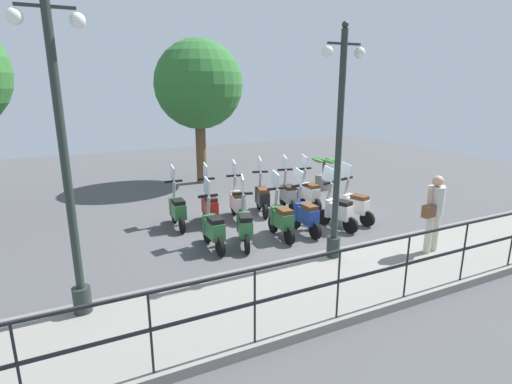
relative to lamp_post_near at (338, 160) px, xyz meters
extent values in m
plane|color=#4C4C4F|center=(2.40, -0.06, -2.09)|extent=(28.00, 28.00, 0.00)
cube|color=gray|center=(-0.80, -0.06, -2.01)|extent=(2.20, 20.00, 0.15)
cube|color=slate|center=(0.25, -0.06, -2.01)|extent=(0.10, 20.00, 0.15)
cube|color=black|center=(-1.80, -0.06, -0.89)|extent=(0.04, 16.00, 0.04)
cube|color=black|center=(-1.80, -0.06, -1.36)|extent=(0.04, 16.00, 0.04)
cylinder|color=black|center=(-1.80, -2.73, -1.41)|extent=(0.03, 0.03, 1.05)
cylinder|color=black|center=(-1.80, -1.39, -1.41)|extent=(0.03, 0.03, 1.05)
cylinder|color=black|center=(-1.80, -0.06, -1.41)|extent=(0.03, 0.03, 1.05)
cylinder|color=black|center=(-1.80, 1.27, -1.41)|extent=(0.03, 0.03, 1.05)
cylinder|color=black|center=(-1.80, 2.61, -1.41)|extent=(0.03, 0.03, 1.05)
cylinder|color=black|center=(-1.80, 3.94, -1.41)|extent=(0.03, 0.03, 1.05)
cylinder|color=black|center=(-1.80, 5.27, -1.41)|extent=(0.03, 0.03, 1.05)
cylinder|color=#232D28|center=(0.00, 0.00, -1.74)|extent=(0.26, 0.26, 0.40)
cylinder|color=#232D28|center=(0.00, 0.00, 0.19)|extent=(0.12, 0.12, 4.25)
cube|color=#232D28|center=(0.00, 0.00, 2.06)|extent=(0.04, 0.70, 0.04)
sphere|color=white|center=(0.00, -0.35, 1.92)|extent=(0.20, 0.20, 0.20)
sphere|color=white|center=(0.00, 0.35, 1.92)|extent=(0.20, 0.20, 0.20)
sphere|color=#232D28|center=(0.00, 0.00, 2.37)|extent=(0.12, 0.12, 0.12)
cylinder|color=#232D28|center=(0.00, 4.60, -1.74)|extent=(0.26, 0.26, 0.40)
cylinder|color=#232D28|center=(0.00, 4.60, 0.31)|extent=(0.12, 0.12, 4.49)
cube|color=#232D28|center=(0.00, 4.60, 2.30)|extent=(0.04, 0.70, 0.04)
sphere|color=white|center=(0.00, 4.25, 2.16)|extent=(0.20, 0.20, 0.20)
sphere|color=white|center=(0.00, 4.95, 2.16)|extent=(0.20, 0.20, 0.20)
cylinder|color=beige|center=(-0.66, -2.05, -1.53)|extent=(0.14, 0.14, 0.82)
cylinder|color=beige|center=(-0.69, -1.83, -1.53)|extent=(0.14, 0.14, 0.82)
cylinder|color=beige|center=(-0.68, -1.94, -0.84)|extent=(0.35, 0.35, 0.55)
sphere|color=tan|center=(-0.68, -1.94, -0.46)|extent=(0.22, 0.22, 0.22)
cylinder|color=tan|center=(-0.65, -2.14, -0.83)|extent=(0.09, 0.09, 0.52)
cylinder|color=tan|center=(-0.70, -1.74, -0.83)|extent=(0.09, 0.09, 0.52)
cube|color=brown|center=(-0.75, -1.69, -1.02)|extent=(0.17, 0.29, 0.24)
cylinder|color=brown|center=(7.74, 0.14, -0.92)|extent=(0.36, 0.36, 2.33)
sphere|color=#2D6B2D|center=(7.74, 0.14, 1.39)|extent=(3.05, 3.05, 3.05)
cylinder|color=slate|center=(4.98, -3.29, -1.86)|extent=(0.56, 0.56, 0.45)
cylinder|color=brown|center=(4.98, -3.29, -1.39)|extent=(0.10, 0.10, 0.50)
ellipsoid|color=#387A33|center=(5.23, -3.29, -1.09)|extent=(0.56, 0.16, 0.10)
ellipsoid|color=#387A33|center=(4.73, -3.29, -1.09)|extent=(0.56, 0.16, 0.10)
ellipsoid|color=#387A33|center=(4.98, -3.04, -1.09)|extent=(0.56, 0.16, 0.10)
ellipsoid|color=#387A33|center=(4.98, -3.54, -1.09)|extent=(0.56, 0.16, 0.10)
ellipsoid|color=#387A33|center=(5.16, -3.11, -1.09)|extent=(0.56, 0.16, 0.10)
ellipsoid|color=#387A33|center=(4.80, -3.47, -1.09)|extent=(0.56, 0.16, 0.10)
cylinder|color=black|center=(2.17, -1.85, -1.89)|extent=(0.41, 0.19, 0.40)
cylinder|color=black|center=(1.37, -2.07, -1.89)|extent=(0.41, 0.19, 0.40)
cube|color=beige|center=(1.69, -1.98, -1.61)|extent=(0.65, 0.43, 0.36)
cube|color=beige|center=(1.96, -1.90, -1.59)|extent=(0.20, 0.32, 0.44)
cube|color=#4C2D19|center=(1.62, -2.00, -1.38)|extent=(0.46, 0.36, 0.10)
cylinder|color=gray|center=(2.02, -1.89, -1.23)|extent=(0.19, 0.12, 0.55)
cube|color=black|center=(2.02, -1.89, -0.96)|extent=(0.18, 0.44, 0.05)
cube|color=silver|center=(2.08, -1.87, -0.76)|extent=(0.38, 0.13, 0.42)
cylinder|color=black|center=(1.97, -1.16, -1.89)|extent=(0.41, 0.19, 0.40)
cylinder|color=black|center=(1.17, -1.39, -1.89)|extent=(0.41, 0.19, 0.40)
cube|color=beige|center=(1.49, -1.30, -1.61)|extent=(0.65, 0.43, 0.36)
cube|color=beige|center=(1.77, -1.22, -1.59)|extent=(0.20, 0.32, 0.44)
cube|color=black|center=(1.42, -1.32, -1.38)|extent=(0.46, 0.36, 0.10)
cylinder|color=gray|center=(1.82, -1.20, -1.23)|extent=(0.20, 0.12, 0.55)
cube|color=black|center=(1.82, -1.20, -0.96)|extent=(0.18, 0.44, 0.05)
cube|color=silver|center=(1.88, -1.18, -0.76)|extent=(0.38, 0.14, 0.42)
cylinder|color=black|center=(2.06, -0.38, -1.89)|extent=(0.40, 0.09, 0.40)
cylinder|color=black|center=(1.23, -0.41, -1.89)|extent=(0.40, 0.09, 0.40)
cube|color=navy|center=(1.56, -0.40, -1.61)|extent=(0.61, 0.30, 0.36)
cube|color=navy|center=(1.85, -0.39, -1.59)|extent=(0.13, 0.30, 0.44)
cube|color=#4C2D19|center=(1.49, -0.40, -1.38)|extent=(0.41, 0.27, 0.10)
cylinder|color=gray|center=(1.91, -0.38, -1.23)|extent=(0.19, 0.08, 0.55)
cube|color=black|center=(1.91, -0.38, -0.96)|extent=(0.08, 0.44, 0.05)
cube|color=silver|center=(1.97, -0.38, -0.76)|extent=(0.39, 0.04, 0.42)
cylinder|color=black|center=(2.05, 0.25, -1.89)|extent=(0.40, 0.10, 0.40)
cylinder|color=black|center=(1.22, 0.29, -1.89)|extent=(0.40, 0.10, 0.40)
cube|color=#2D6B38|center=(1.55, 0.27, -1.61)|extent=(0.61, 0.31, 0.36)
cube|color=#2D6B38|center=(1.84, 0.26, -1.59)|extent=(0.13, 0.30, 0.44)
cube|color=#4C2D19|center=(1.48, 0.28, -1.38)|extent=(0.41, 0.28, 0.10)
cylinder|color=gray|center=(1.90, 0.26, -1.23)|extent=(0.19, 0.08, 0.55)
cube|color=black|center=(1.90, 0.26, -0.96)|extent=(0.08, 0.44, 0.05)
cube|color=silver|center=(1.96, 0.25, -0.76)|extent=(0.39, 0.05, 0.42)
cylinder|color=black|center=(1.98, 1.09, -1.89)|extent=(0.41, 0.20, 0.40)
cylinder|color=black|center=(1.19, 1.34, -1.89)|extent=(0.41, 0.20, 0.40)
cube|color=#2D6B38|center=(1.50, 1.24, -1.61)|extent=(0.66, 0.45, 0.36)
cube|color=#2D6B38|center=(1.78, 1.16, -1.59)|extent=(0.20, 0.32, 0.44)
cube|color=black|center=(1.44, 1.26, -1.38)|extent=(0.46, 0.37, 0.10)
cylinder|color=gray|center=(1.84, 1.14, -1.23)|extent=(0.20, 0.12, 0.55)
cube|color=black|center=(1.84, 1.14, -0.96)|extent=(0.19, 0.44, 0.05)
cube|color=silver|center=(1.89, 1.12, -0.76)|extent=(0.38, 0.14, 0.42)
cylinder|color=black|center=(2.14, 1.89, -1.89)|extent=(0.40, 0.08, 0.40)
cylinder|color=black|center=(1.31, 1.90, -1.89)|extent=(0.40, 0.08, 0.40)
cube|color=#2D6B38|center=(1.64, 1.90, -1.61)|extent=(0.60, 0.28, 0.36)
cube|color=#2D6B38|center=(1.93, 1.89, -1.59)|extent=(0.12, 0.30, 0.44)
cube|color=black|center=(1.57, 1.90, -1.38)|extent=(0.40, 0.26, 0.10)
cylinder|color=gray|center=(1.99, 1.89, -1.23)|extent=(0.18, 0.07, 0.55)
cube|color=black|center=(1.99, 1.89, -0.96)|extent=(0.06, 0.44, 0.05)
cube|color=silver|center=(2.05, 1.89, -0.76)|extent=(0.39, 0.03, 0.42)
cylinder|color=black|center=(3.70, -1.58, -1.89)|extent=(0.40, 0.08, 0.40)
cylinder|color=black|center=(2.87, -1.58, -1.89)|extent=(0.40, 0.08, 0.40)
cube|color=beige|center=(3.20, -1.58, -1.61)|extent=(0.60, 0.28, 0.36)
cube|color=beige|center=(3.49, -1.58, -1.59)|extent=(0.12, 0.30, 0.44)
cube|color=#4C2D19|center=(3.13, -1.58, -1.38)|extent=(0.40, 0.26, 0.10)
cylinder|color=gray|center=(3.55, -1.58, -1.23)|extent=(0.18, 0.07, 0.55)
cube|color=black|center=(3.55, -1.58, -0.96)|extent=(0.06, 0.44, 0.05)
cube|color=silver|center=(3.61, -1.58, -0.76)|extent=(0.39, 0.03, 0.42)
cylinder|color=black|center=(3.83, -1.04, -1.89)|extent=(0.41, 0.15, 0.40)
cylinder|color=black|center=(3.01, -0.88, -1.89)|extent=(0.41, 0.15, 0.40)
cube|color=gray|center=(3.33, -0.94, -1.61)|extent=(0.64, 0.39, 0.36)
cube|color=gray|center=(3.62, -1.00, -1.59)|extent=(0.18, 0.32, 0.44)
cube|color=black|center=(3.27, -0.93, -1.38)|extent=(0.44, 0.33, 0.10)
cylinder|color=gray|center=(3.68, -1.01, -1.23)|extent=(0.19, 0.10, 0.55)
cube|color=black|center=(3.68, -1.01, -0.96)|extent=(0.14, 0.44, 0.05)
cube|color=silver|center=(3.74, -1.02, -0.76)|extent=(0.39, 0.10, 0.42)
cylinder|color=black|center=(3.86, -0.27, -1.89)|extent=(0.41, 0.18, 0.40)
cylinder|color=black|center=(3.06, -0.06, -1.89)|extent=(0.41, 0.18, 0.40)
cube|color=black|center=(3.38, -0.14, -1.61)|extent=(0.65, 0.42, 0.36)
cube|color=black|center=(3.66, -0.22, -1.59)|extent=(0.19, 0.32, 0.44)
cube|color=#4C2D19|center=(3.31, -0.13, -1.38)|extent=(0.45, 0.35, 0.10)
cylinder|color=gray|center=(3.72, -0.23, -1.23)|extent=(0.19, 0.11, 0.55)
cube|color=black|center=(3.72, -0.23, -0.96)|extent=(0.17, 0.44, 0.05)
cube|color=silver|center=(3.77, -0.25, -0.76)|extent=(0.38, 0.13, 0.42)
cylinder|color=black|center=(3.74, 0.56, -1.89)|extent=(0.41, 0.15, 0.40)
cylinder|color=black|center=(2.92, 0.70, -1.89)|extent=(0.41, 0.15, 0.40)
cube|color=beige|center=(3.24, 0.65, -1.61)|extent=(0.64, 0.38, 0.36)
cube|color=beige|center=(3.53, 0.60, -1.59)|extent=(0.17, 0.32, 0.44)
cube|color=#4C2D19|center=(3.17, 0.66, -1.38)|extent=(0.44, 0.32, 0.10)
cylinder|color=gray|center=(3.59, 0.59, -1.23)|extent=(0.19, 0.10, 0.55)
cube|color=black|center=(3.59, 0.59, -0.96)|extent=(0.13, 0.44, 0.05)
cube|color=silver|center=(3.65, 0.58, -0.76)|extent=(0.39, 0.09, 0.42)
cylinder|color=black|center=(3.70, 1.38, -1.89)|extent=(0.41, 0.12, 0.40)
cylinder|color=black|center=(2.87, 1.46, -1.89)|extent=(0.41, 0.12, 0.40)
cube|color=#B21E1E|center=(3.20, 1.43, -1.61)|extent=(0.62, 0.33, 0.36)
cube|color=#B21E1E|center=(3.49, 1.40, -1.59)|extent=(0.15, 0.31, 0.44)
cube|color=black|center=(3.13, 1.43, -1.38)|extent=(0.42, 0.30, 0.10)
cylinder|color=gray|center=(3.55, 1.40, -1.23)|extent=(0.19, 0.09, 0.55)
cube|color=black|center=(3.55, 1.40, -0.96)|extent=(0.10, 0.44, 0.05)
cube|color=silver|center=(3.61, 1.39, -0.76)|extent=(0.39, 0.07, 0.42)
cylinder|color=black|center=(3.81, 2.21, -1.89)|extent=(0.40, 0.09, 0.40)
cylinder|color=black|center=(2.98, 2.24, -1.89)|extent=(0.40, 0.09, 0.40)
cube|color=#2D6B38|center=(3.31, 2.23, -1.61)|extent=(0.61, 0.30, 0.36)
cube|color=#2D6B38|center=(3.60, 2.22, -1.59)|extent=(0.13, 0.30, 0.44)
cube|color=black|center=(3.24, 2.23, -1.38)|extent=(0.41, 0.27, 0.10)
cylinder|color=gray|center=(3.66, 2.21, -1.23)|extent=(0.19, 0.08, 0.55)
cube|color=black|center=(3.66, 2.21, -0.96)|extent=(0.07, 0.44, 0.05)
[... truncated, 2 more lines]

